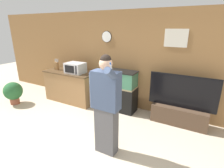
# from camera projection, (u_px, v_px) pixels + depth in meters

# --- Properties ---
(ground_plane) EXTENTS (18.00, 18.00, 0.00)m
(ground_plane) POSITION_uv_depth(u_px,v_px,m) (65.00, 162.00, 2.98)
(ground_plane) COLOR beige
(wall_back_paneled) EXTENTS (10.00, 0.08, 2.60)m
(wall_back_paneled) POSITION_uv_depth(u_px,v_px,m) (129.00, 61.00, 4.70)
(wall_back_paneled) COLOR olive
(wall_back_paneled) RESTS_ON ground_plane
(counter_island) EXTENTS (1.60, 0.60, 0.92)m
(counter_island) POSITION_uv_depth(u_px,v_px,m) (70.00, 87.00, 5.28)
(counter_island) COLOR olive
(counter_island) RESTS_ON ground_plane
(microwave) EXTENTS (0.53, 0.41, 0.29)m
(microwave) POSITION_uv_depth(u_px,v_px,m) (75.00, 68.00, 4.97)
(microwave) COLOR silver
(microwave) RESTS_ON counter_island
(knife_block) EXTENTS (0.12, 0.09, 0.34)m
(knife_block) POSITION_uv_depth(u_px,v_px,m) (57.00, 66.00, 5.35)
(knife_block) COLOR brown
(knife_block) RESTS_ON counter_island
(aquarium_on_stand) EXTENTS (1.05, 0.44, 1.11)m
(aquarium_on_stand) POSITION_uv_depth(u_px,v_px,m) (117.00, 90.00, 4.72)
(aquarium_on_stand) COLOR black
(aquarium_on_stand) RESTS_ON ground_plane
(tv_on_stand) EXTENTS (1.49, 0.40, 1.18)m
(tv_on_stand) POSITION_uv_depth(u_px,v_px,m) (180.00, 110.00, 4.05)
(tv_on_stand) COLOR #4C3828
(tv_on_stand) RESTS_ON ground_plane
(person_standing) EXTENTS (0.56, 0.42, 1.79)m
(person_standing) POSITION_uv_depth(u_px,v_px,m) (106.00, 105.00, 2.95)
(person_standing) COLOR #515156
(person_standing) RESTS_ON ground_plane
(potted_plant) EXTENTS (0.52, 0.52, 0.66)m
(potted_plant) POSITION_uv_depth(u_px,v_px,m) (13.00, 92.00, 5.10)
(potted_plant) COLOR brown
(potted_plant) RESTS_ON ground_plane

